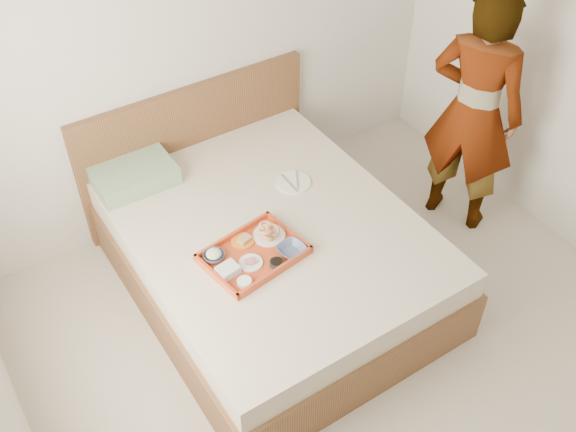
{
  "coord_description": "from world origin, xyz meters",
  "views": [
    {
      "loc": [
        -1.59,
        -1.4,
        3.2
      ],
      "look_at": [
        -0.09,
        0.9,
        0.65
      ],
      "focal_mm": 41.35,
      "sensor_mm": 36.0,
      "label": 1
    }
  ],
  "objects_px": {
    "tray": "(254,254)",
    "person": "(474,113)",
    "dinner_plate": "(293,182)",
    "bed": "(272,256)"
  },
  "relations": [
    {
      "from": "tray",
      "to": "person",
      "type": "bearing_deg",
      "value": -6.67
    },
    {
      "from": "tray",
      "to": "dinner_plate",
      "type": "distance_m",
      "value": 0.67
    },
    {
      "from": "tray",
      "to": "dinner_plate",
      "type": "relative_size",
      "value": 2.45
    },
    {
      "from": "tray",
      "to": "dinner_plate",
      "type": "bearing_deg",
      "value": 29.2
    },
    {
      "from": "tray",
      "to": "person",
      "type": "height_order",
      "value": "person"
    },
    {
      "from": "bed",
      "to": "tray",
      "type": "height_order",
      "value": "tray"
    },
    {
      "from": "bed",
      "to": "person",
      "type": "height_order",
      "value": "person"
    },
    {
      "from": "bed",
      "to": "tray",
      "type": "relative_size",
      "value": 3.72
    },
    {
      "from": "tray",
      "to": "dinner_plate",
      "type": "height_order",
      "value": "tray"
    },
    {
      "from": "tray",
      "to": "bed",
      "type": "bearing_deg",
      "value": 28.72
    }
  ]
}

